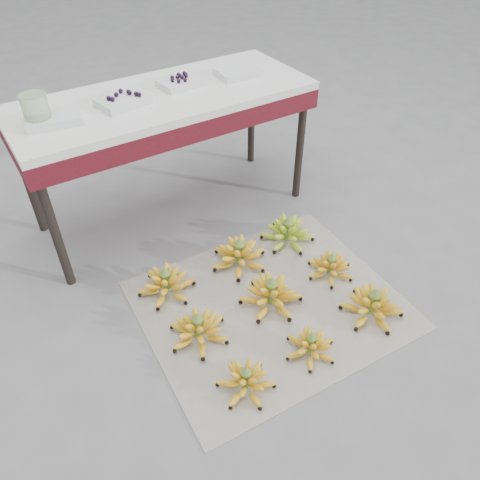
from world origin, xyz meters
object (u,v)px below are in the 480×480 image
bunch_back_left (166,284)px  bunch_back_right (287,233)px  bunch_front_left (246,381)px  tray_far_right (238,72)px  vendor_table (164,109)px  glass_jar (36,110)px  bunch_mid_center (271,295)px  bunch_back_center (239,255)px  bunch_front_center (310,346)px  newspaper_mat (270,305)px  tray_far_left (53,119)px  bunch_front_right (372,306)px  tray_right (181,82)px  tray_left (123,101)px  bunch_mid_left (199,329)px  bunch_mid_right (330,267)px

bunch_back_left → bunch_back_right: size_ratio=1.11×
bunch_front_left → tray_far_right: tray_far_right is taller
vendor_table → bunch_front_left: bearing=-103.9°
vendor_table → glass_jar: bearing=-177.6°
glass_jar → bunch_mid_center: bearing=-53.9°
bunch_back_center → tray_far_right: tray_far_right is taller
bunch_front_left → bunch_back_right: 1.01m
bunch_front_center → tray_far_right: size_ratio=1.17×
newspaper_mat → bunch_front_left: (-0.37, -0.33, 0.05)m
bunch_mid_center → tray_far_left: bearing=114.8°
bunch_mid_center → bunch_back_right: bunch_mid_center is taller
bunch_back_left → bunch_back_center: bearing=18.1°
tray_far_left → tray_far_right: (1.06, 0.03, -0.00)m
bunch_front_right → tray_right: size_ratio=1.35×
bunch_back_right → tray_left: 1.15m
bunch_front_center → tray_right: tray_right is taller
bunch_front_left → bunch_mid_left: 0.35m
tray_far_left → bunch_mid_center: bearing=-56.2°
bunch_front_right → bunch_mid_left: bearing=163.8°
bunch_front_right → glass_jar: size_ratio=2.18×
bunch_mid_left → tray_left: size_ratio=1.28×
tray_far_right → bunch_back_right: bearing=-95.5°
tray_right → tray_far_left: bearing=-174.1°
bunch_mid_right → bunch_back_left: size_ratio=0.80×
bunch_front_left → bunch_mid_left: bearing=73.2°
bunch_mid_left → tray_right: tray_right is taller
newspaper_mat → tray_right: bearing=85.3°
bunch_front_right → bunch_mid_right: size_ratio=1.11×
bunch_back_center → bunch_back_right: (0.34, 0.01, -0.00)m
bunch_front_left → bunch_back_center: 0.78m
tray_right → bunch_back_right: bearing=-66.8°
bunch_front_right → tray_far_right: 1.49m
bunch_front_left → glass_jar: bearing=81.0°
tray_far_left → tray_left: tray_left is taller
newspaper_mat → tray_far_right: (0.43, 0.98, 0.79)m
tray_left → glass_jar: 0.42m
bunch_front_right → bunch_mid_left: size_ratio=0.94×
bunch_back_center → tray_far_left: bearing=154.4°
bunch_back_right → tray_far_left: size_ratio=1.19×
bunch_back_left → vendor_table: vendor_table is taller
bunch_back_left → bunch_back_center: size_ratio=0.97×
newspaper_mat → bunch_mid_center: (0.00, 0.00, 0.07)m
bunch_mid_left → tray_left: (0.13, 0.95, 0.74)m
bunch_mid_left → glass_jar: size_ratio=2.32×
tray_left → tray_far_left: bearing=-177.9°
bunch_mid_right → tray_far_left: size_ratio=1.07×
bunch_front_right → bunch_front_left: bearing=-172.3°
bunch_front_left → glass_jar: glass_jar is taller
bunch_mid_right → tray_far_left: (-1.03, 0.94, 0.74)m
bunch_back_left → tray_right: (0.49, 0.66, 0.73)m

